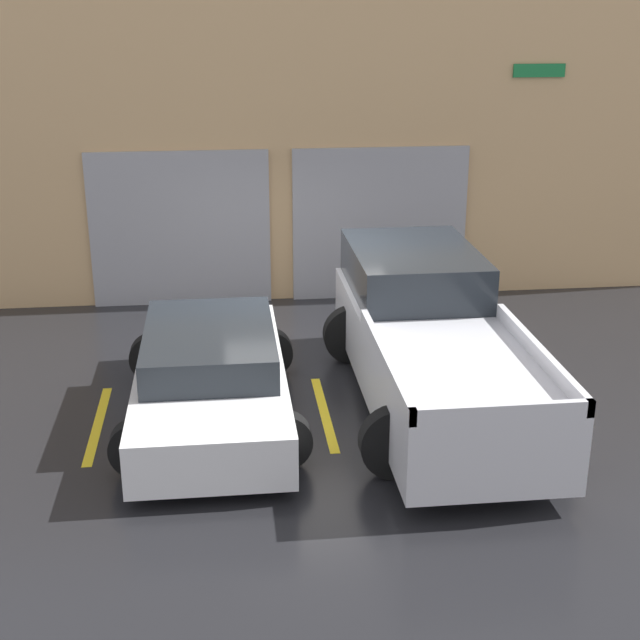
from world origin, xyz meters
The scene contains 7 objects.
ground_plane centered at (0.00, 0.00, 0.00)m, with size 28.00×28.00×0.00m, color black.
shophouse_building centered at (0.00, 3.29, 2.54)m, with size 15.28×0.68×5.14m.
pickup_truck centered at (1.44, -1.42, 0.83)m, with size 2.50×5.46×1.75m.
sedan_white centered at (-1.44, -1.70, 0.57)m, with size 2.28×4.32×1.19m.
parking_stripe_far_left centered at (-2.87, -1.72, 0.00)m, with size 0.12×2.20×0.01m, color gold.
parking_stripe_left centered at (0.00, -1.72, 0.00)m, with size 0.12×2.20×0.01m, color gold.
parking_stripe_centre centered at (2.87, -1.72, 0.00)m, with size 0.12×2.20×0.01m, color gold.
Camera 1 is at (-1.23, -12.05, 5.04)m, focal length 50.00 mm.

